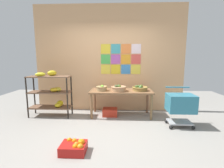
{
  "coord_description": "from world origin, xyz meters",
  "views": [
    {
      "loc": [
        0.28,
        -3.05,
        1.5
      ],
      "look_at": [
        0.11,
        0.85,
        0.89
      ],
      "focal_mm": 26.05,
      "sensor_mm": 36.0,
      "label": 1
    }
  ],
  "objects_px": {
    "banana_shelf_unit": "(52,91)",
    "fruit_basket_left": "(119,88)",
    "fruit_basket_back_left": "(140,88)",
    "display_table": "(121,93)",
    "shopping_cart": "(181,104)",
    "fruit_basket_centre": "(102,88)",
    "orange_crate_foreground": "(75,147)",
    "produce_crate_under_table": "(110,112)"
  },
  "relations": [
    {
      "from": "display_table",
      "to": "shopping_cart",
      "type": "xyz_separation_m",
      "value": [
        1.3,
        -0.65,
        -0.1
      ]
    },
    {
      "from": "display_table",
      "to": "fruit_basket_left",
      "type": "bearing_deg",
      "value": -124.2
    },
    {
      "from": "produce_crate_under_table",
      "to": "shopping_cart",
      "type": "relative_size",
      "value": 0.44
    },
    {
      "from": "fruit_basket_left",
      "to": "fruit_basket_back_left",
      "type": "bearing_deg",
      "value": 8.64
    },
    {
      "from": "banana_shelf_unit",
      "to": "orange_crate_foreground",
      "type": "height_order",
      "value": "banana_shelf_unit"
    },
    {
      "from": "banana_shelf_unit",
      "to": "produce_crate_under_table",
      "type": "bearing_deg",
      "value": 2.25
    },
    {
      "from": "banana_shelf_unit",
      "to": "fruit_basket_back_left",
      "type": "xyz_separation_m",
      "value": [
        2.3,
        0.07,
        0.09
      ]
    },
    {
      "from": "display_table",
      "to": "orange_crate_foreground",
      "type": "bearing_deg",
      "value": -113.42
    },
    {
      "from": "display_table",
      "to": "fruit_basket_centre",
      "type": "relative_size",
      "value": 5.5
    },
    {
      "from": "orange_crate_foreground",
      "to": "shopping_cart",
      "type": "height_order",
      "value": "shopping_cart"
    },
    {
      "from": "orange_crate_foreground",
      "to": "fruit_basket_back_left",
      "type": "bearing_deg",
      "value": 54.49
    },
    {
      "from": "fruit_basket_back_left",
      "to": "orange_crate_foreground",
      "type": "distance_m",
      "value": 2.26
    },
    {
      "from": "banana_shelf_unit",
      "to": "orange_crate_foreground",
      "type": "bearing_deg",
      "value": -58.2
    },
    {
      "from": "display_table",
      "to": "shopping_cart",
      "type": "distance_m",
      "value": 1.46
    },
    {
      "from": "fruit_basket_back_left",
      "to": "fruit_basket_centre",
      "type": "bearing_deg",
      "value": -177.07
    },
    {
      "from": "fruit_basket_centre",
      "to": "produce_crate_under_table",
      "type": "bearing_deg",
      "value": 9.56
    },
    {
      "from": "banana_shelf_unit",
      "to": "fruit_basket_back_left",
      "type": "distance_m",
      "value": 2.31
    },
    {
      "from": "fruit_basket_centre",
      "to": "orange_crate_foreground",
      "type": "xyz_separation_m",
      "value": [
        -0.26,
        -1.71,
        -0.66
      ]
    },
    {
      "from": "banana_shelf_unit",
      "to": "fruit_basket_centre",
      "type": "relative_size",
      "value": 4.11
    },
    {
      "from": "banana_shelf_unit",
      "to": "fruit_basket_left",
      "type": "relative_size",
      "value": 3.05
    },
    {
      "from": "fruit_basket_centre",
      "to": "fruit_basket_back_left",
      "type": "xyz_separation_m",
      "value": [
        0.99,
        0.05,
        -0.0
      ]
    },
    {
      "from": "produce_crate_under_table",
      "to": "orange_crate_foreground",
      "type": "height_order",
      "value": "orange_crate_foreground"
    },
    {
      "from": "fruit_basket_centre",
      "to": "fruit_basket_back_left",
      "type": "distance_m",
      "value": 1.0
    },
    {
      "from": "banana_shelf_unit",
      "to": "fruit_basket_back_left",
      "type": "bearing_deg",
      "value": 1.85
    },
    {
      "from": "produce_crate_under_table",
      "to": "shopping_cart",
      "type": "height_order",
      "value": "shopping_cart"
    },
    {
      "from": "display_table",
      "to": "orange_crate_foreground",
      "type": "distance_m",
      "value": 2.0
    },
    {
      "from": "display_table",
      "to": "fruit_basket_back_left",
      "type": "distance_m",
      "value": 0.51
    },
    {
      "from": "orange_crate_foreground",
      "to": "shopping_cart",
      "type": "distance_m",
      "value": 2.4
    },
    {
      "from": "banana_shelf_unit",
      "to": "fruit_basket_left",
      "type": "xyz_separation_m",
      "value": [
        1.75,
        -0.01,
        0.1
      ]
    },
    {
      "from": "display_table",
      "to": "shopping_cart",
      "type": "bearing_deg",
      "value": -26.34
    },
    {
      "from": "orange_crate_foreground",
      "to": "produce_crate_under_table",
      "type": "bearing_deg",
      "value": 74.67
    },
    {
      "from": "orange_crate_foreground",
      "to": "display_table",
      "type": "bearing_deg",
      "value": 66.58
    },
    {
      "from": "display_table",
      "to": "fruit_basket_left",
      "type": "xyz_separation_m",
      "value": [
        -0.07,
        -0.1,
        0.15
      ]
    },
    {
      "from": "fruit_basket_centre",
      "to": "orange_crate_foreground",
      "type": "bearing_deg",
      "value": -98.73
    },
    {
      "from": "produce_crate_under_table",
      "to": "orange_crate_foreground",
      "type": "bearing_deg",
      "value": -105.33
    },
    {
      "from": "banana_shelf_unit",
      "to": "fruit_basket_left",
      "type": "height_order",
      "value": "banana_shelf_unit"
    },
    {
      "from": "fruit_basket_left",
      "to": "display_table",
      "type": "bearing_deg",
      "value": 55.8
    },
    {
      "from": "display_table",
      "to": "fruit_basket_back_left",
      "type": "relative_size",
      "value": 3.99
    },
    {
      "from": "fruit_basket_left",
      "to": "shopping_cart",
      "type": "height_order",
      "value": "shopping_cart"
    },
    {
      "from": "fruit_basket_centre",
      "to": "banana_shelf_unit",
      "type": "bearing_deg",
      "value": -178.97
    },
    {
      "from": "shopping_cart",
      "to": "fruit_basket_left",
      "type": "bearing_deg",
      "value": 164.59
    },
    {
      "from": "fruit_basket_centre",
      "to": "display_table",
      "type": "bearing_deg",
      "value": 7.58
    }
  ]
}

